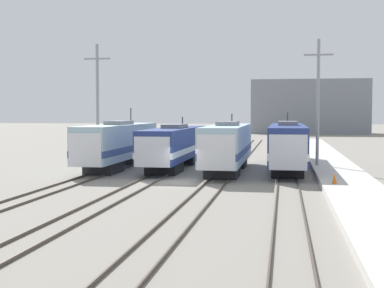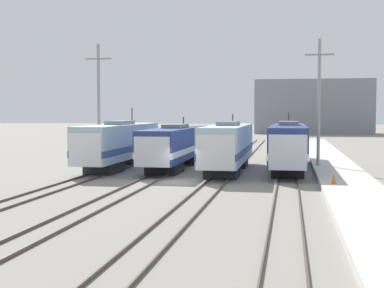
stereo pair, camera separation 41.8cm
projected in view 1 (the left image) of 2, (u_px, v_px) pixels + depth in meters
name	position (u px, v px, depth m)	size (l,w,h in m)	color
ground_plane	(182.00, 182.00, 39.52)	(400.00, 400.00, 0.00)	gray
rail_pair_far_left	(84.00, 179.00, 40.83)	(1.51, 120.00, 0.15)	#4C4238
rail_pair_center_left	(149.00, 180.00, 39.95)	(1.51, 120.00, 0.15)	#4C4238
rail_pair_center_right	(217.00, 182.00, 39.08)	(1.51, 120.00, 0.15)	#4C4238
rail_pair_far_right	(288.00, 183.00, 38.20)	(1.51, 120.00, 0.15)	#4C4238
locomotive_far_left	(118.00, 144.00, 49.05)	(2.92, 17.42, 5.59)	#232326
locomotive_center_left	(174.00, 146.00, 48.77)	(3.10, 17.24, 4.70)	black
locomotive_center_right	(227.00, 146.00, 45.87)	(3.09, 16.22, 5.03)	#232326
locomotive_far_right	(287.00, 145.00, 47.49)	(3.05, 19.00, 5.15)	black
catenary_tower_left	(98.00, 102.00, 51.59)	(2.60, 0.29, 11.71)	gray
catenary_tower_right	(318.00, 101.00, 48.04)	(2.60, 0.29, 11.71)	gray
platform	(349.00, 183.00, 37.48)	(4.00, 120.00, 0.39)	beige
traffic_cone	(335.00, 178.00, 35.76)	(0.33, 0.33, 0.69)	orange
depot_building	(309.00, 107.00, 130.59)	(27.71, 12.20, 12.98)	gray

